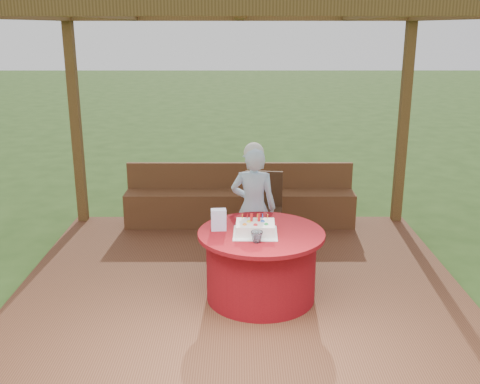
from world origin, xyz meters
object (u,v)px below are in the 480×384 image
Objects in this scene: birthday_cake at (255,228)px; drinking_glass at (257,237)px; bench at (240,205)px; table at (261,264)px; chair at (263,206)px; elderly_woman at (253,206)px; gift_bag at (219,220)px.

drinking_glass is at bearing -87.91° from birthday_cake.
birthday_cake is (0.14, -2.15, 0.47)m from bench.
table is at bearing 37.58° from birthday_cake.
chair reaches higher than drinking_glass.
bench is at bearing 96.11° from elderly_woman.
bench is at bearing 79.56° from gift_bag.
drinking_glass is at bearing -94.38° from chair.
table is 0.60m from gift_bag.
bench is 7.12× the size of birthday_cake.
table is at bearing 79.27° from drinking_glass.
elderly_woman is 12.54× the size of drinking_glass.
birthday_cake is 3.82× the size of drinking_glass.
gift_bag is at bearing -110.41° from chair.
birthday_cake is at bearing 92.09° from drinking_glass.
bench is at bearing 93.60° from drinking_glass.
chair is at bearing 85.62° from drinking_glass.
bench is 2.12m from table.
elderly_woman is 0.78m from gift_bag.
gift_bag is (-0.35, -0.70, 0.09)m from elderly_woman.
bench is 2.50× the size of table.
birthday_cake is 0.36m from gift_bag.
elderly_woman is at bearing 89.75° from birthday_cake.
elderly_woman reaches higher than drinking_glass.
chair reaches higher than gift_bag.
bench is 1.43m from elderly_woman.
chair is 0.65× the size of elderly_woman.
table is (0.20, -2.11, 0.08)m from bench.
elderly_woman reaches higher than birthday_cake.
elderly_woman is at bearing 90.25° from drinking_glass.
table is 0.83m from elderly_woman.
elderly_woman reaches higher than chair.
chair reaches higher than table.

